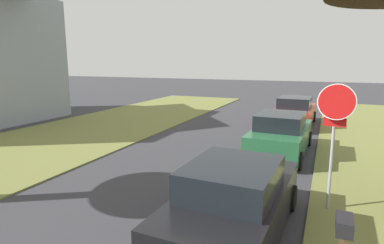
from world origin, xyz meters
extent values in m
cylinder|color=#9EA0A5|center=(4.02, 9.17, 1.16)|extent=(0.07, 0.43, 2.23)
cylinder|color=white|center=(4.02, 8.93, 2.59)|extent=(0.82, 0.22, 0.80)
cylinder|color=red|center=(4.02, 8.93, 2.59)|extent=(0.77, 0.22, 0.75)
cube|color=red|center=(4.02, 9.01, 2.12)|extent=(0.48, 0.11, 0.20)
cube|color=black|center=(2.29, 7.07, 0.59)|extent=(1.97, 4.46, 0.85)
cube|color=black|center=(2.29, 6.85, 1.29)|extent=(1.67, 2.08, 0.56)
cylinder|color=black|center=(1.48, 8.75, 0.30)|extent=(0.22, 0.61, 0.60)
cylinder|color=black|center=(3.22, 8.69, 0.30)|extent=(0.22, 0.61, 0.60)
cube|color=#28663D|center=(2.31, 13.39, 0.59)|extent=(1.97, 4.46, 0.85)
cube|color=black|center=(2.31, 13.17, 1.29)|extent=(1.67, 2.08, 0.56)
cylinder|color=black|center=(1.50, 15.07, 0.30)|extent=(0.22, 0.61, 0.60)
cylinder|color=black|center=(3.24, 15.01, 0.30)|extent=(0.22, 0.61, 0.60)
cylinder|color=black|center=(1.39, 11.77, 0.30)|extent=(0.22, 0.61, 0.60)
cylinder|color=black|center=(3.13, 11.72, 0.30)|extent=(0.22, 0.61, 0.60)
cube|color=red|center=(2.26, 19.24, 0.59)|extent=(1.97, 4.46, 0.85)
cube|color=black|center=(2.25, 19.02, 1.29)|extent=(1.67, 2.08, 0.56)
cylinder|color=black|center=(1.45, 20.91, 0.30)|extent=(0.22, 0.61, 0.60)
cylinder|color=black|center=(3.19, 20.86, 0.30)|extent=(0.22, 0.61, 0.60)
cylinder|color=black|center=(1.34, 17.62, 0.30)|extent=(0.22, 0.61, 0.60)
cylinder|color=black|center=(3.08, 17.56, 0.30)|extent=(0.22, 0.61, 0.60)
cube|color=black|center=(4.18, 5.93, 1.21)|extent=(0.22, 0.44, 0.22)
camera|label=1|loc=(3.82, 1.32, 3.47)|focal=29.68mm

